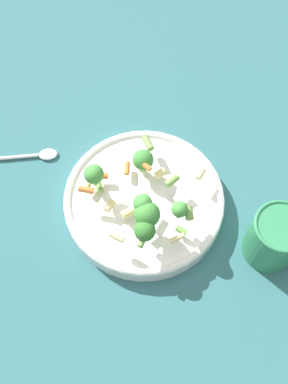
% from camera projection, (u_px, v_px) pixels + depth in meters
% --- Properties ---
extents(ground_plane, '(3.00, 3.00, 0.00)m').
position_uv_depth(ground_plane, '(144.00, 206.00, 0.82)').
color(ground_plane, '#2D6066').
extents(bowl, '(0.28, 0.28, 0.04)m').
position_uv_depth(bowl, '(144.00, 201.00, 0.80)').
color(bowl, white).
rests_on(bowl, ground_plane).
extents(pasta_salad, '(0.20, 0.21, 0.08)m').
position_uv_depth(pasta_salad, '(139.00, 197.00, 0.73)').
color(pasta_salad, '#8CB766').
rests_on(pasta_salad, bowl).
extents(cup, '(0.09, 0.09, 0.10)m').
position_uv_depth(cup, '(275.00, 237.00, 0.73)').
color(cup, '#2D7F51').
rests_on(cup, ground_plane).
extents(spoon, '(0.09, 0.16, 0.01)m').
position_uv_depth(spoon, '(30.00, 156.00, 0.86)').
color(spoon, silver).
rests_on(spoon, ground_plane).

